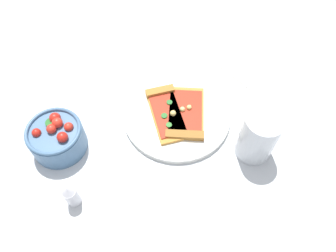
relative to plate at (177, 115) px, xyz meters
The scene contains 8 objects.
ground_plane 0.04m from the plate, 20.71° to the left, with size 2.40×2.40×0.00m, color silver.
plate is the anchor object (origin of this frame).
pizza_slice_near 0.03m from the plate, 33.69° to the left, with size 0.17×0.14×0.02m.
pizza_slice_far 0.03m from the plate, 164.16° to the right, with size 0.17×0.17×0.02m.
salad_bowl 0.28m from the plate, 61.66° to the left, with size 0.12×0.12×0.08m.
soda_glass 0.20m from the plate, 163.57° to the right, with size 0.08×0.08×0.13m.
paper_napkin 0.26m from the plate, 98.11° to the right, with size 0.14×0.13×0.00m, color silver.
pepper_shaker 0.31m from the plate, 89.39° to the left, with size 0.03×0.03×0.07m.
Camera 1 is at (-0.34, 0.32, 0.67)m, focal length 35.20 mm.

